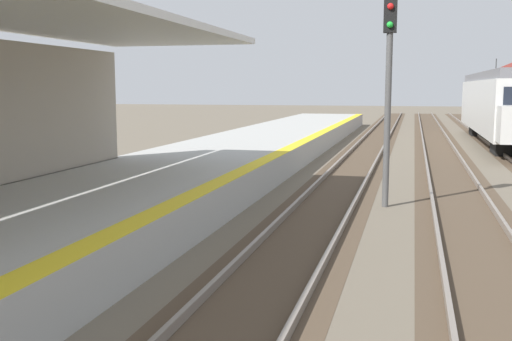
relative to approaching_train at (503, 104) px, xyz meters
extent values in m
cube|color=#A8A8A3|center=(-11.20, -24.76, -1.73)|extent=(5.00, 80.00, 0.90)
cube|color=yellow|center=(-8.95, -24.76, -1.27)|extent=(0.50, 80.00, 0.01)
cube|color=#4C3D2D|center=(-6.80, -20.76, -2.17)|extent=(2.34, 120.00, 0.01)
cube|color=slate|center=(-7.52, -20.76, -2.09)|extent=(0.08, 120.00, 0.15)
cube|color=slate|center=(-6.08, -20.76, -2.09)|extent=(0.08, 120.00, 0.15)
cube|color=#4C3D2D|center=(-3.40, -20.76, -2.17)|extent=(2.34, 120.00, 0.01)
cube|color=slate|center=(-4.12, -20.76, -2.09)|extent=(0.08, 120.00, 0.15)
cube|color=slate|center=(-2.68, -20.76, -2.09)|extent=(0.08, 120.00, 0.15)
cube|color=silver|center=(0.00, 0.38, -0.11)|extent=(2.90, 18.00, 2.70)
cube|color=slate|center=(0.00, 0.38, 1.46)|extent=(2.67, 18.00, 0.44)
cylinder|color=#333333|center=(0.00, 3.98, 2.13)|extent=(0.06, 0.06, 0.90)
cube|color=black|center=(0.00, 6.23, -1.82)|extent=(2.18, 2.20, 0.72)
cylinder|color=#4C4C4C|center=(-5.32, -19.59, 0.02)|extent=(0.16, 0.16, 4.40)
cube|color=black|center=(-5.32, -19.59, 2.62)|extent=(0.32, 0.24, 0.80)
sphere|color=red|center=(-5.32, -19.73, 2.84)|extent=(0.16, 0.16, 0.16)
sphere|color=green|center=(-5.32, -19.73, 2.40)|extent=(0.16, 0.16, 0.16)
camera|label=1|loc=(-4.68, -35.44, 0.87)|focal=42.97mm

